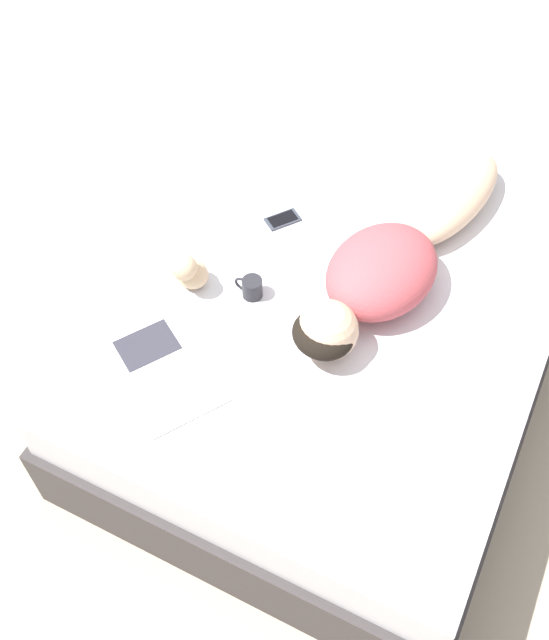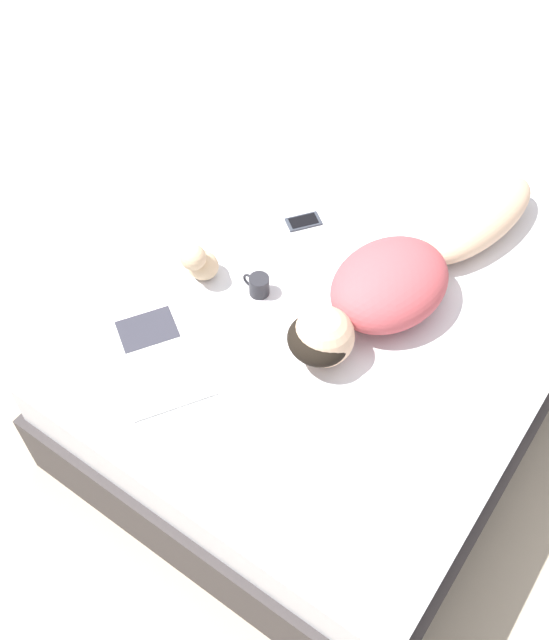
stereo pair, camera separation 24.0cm
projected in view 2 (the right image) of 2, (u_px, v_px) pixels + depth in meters
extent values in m
plane|color=#B7A88E|center=(361.00, 357.00, 3.20)|extent=(12.00, 12.00, 0.00)
cube|color=#383333|center=(365.00, 333.00, 3.06)|extent=(1.52, 2.32, 0.34)
cube|color=silver|center=(372.00, 291.00, 2.85)|extent=(1.46, 2.26, 0.20)
ellipsoid|color=#DBB28E|center=(478.00, 219.00, 2.82)|extent=(0.35, 0.63, 0.16)
ellipsoid|color=#B2474C|center=(390.00, 284.00, 2.60)|extent=(0.45, 0.53, 0.22)
ellipsoid|color=black|center=(318.00, 340.00, 2.45)|extent=(0.25, 0.24, 0.11)
sphere|color=#DBB28E|center=(324.00, 336.00, 2.46)|extent=(0.21, 0.21, 0.21)
cube|color=white|center=(167.00, 381.00, 2.48)|extent=(0.34, 0.36, 0.01)
cube|color=white|center=(147.00, 330.00, 2.60)|extent=(0.34, 0.36, 0.01)
cube|color=#2D2D38|center=(147.00, 329.00, 2.60)|extent=(0.23, 0.25, 0.00)
cylinder|color=#232328|center=(259.00, 286.00, 2.68)|extent=(0.07, 0.07, 0.08)
cylinder|color=black|center=(259.00, 280.00, 2.65)|extent=(0.06, 0.06, 0.00)
torus|color=#232328|center=(250.00, 280.00, 2.70)|extent=(0.06, 0.01, 0.06)
cube|color=#333842|center=(303.00, 222.00, 2.92)|extent=(0.14, 0.15, 0.01)
cube|color=black|center=(303.00, 221.00, 2.92)|extent=(0.11, 0.12, 0.00)
ellipsoid|color=#D1B289|center=(202.00, 265.00, 2.72)|extent=(0.12, 0.11, 0.10)
sphere|color=#D1B289|center=(193.00, 257.00, 2.64)|extent=(0.09, 0.09, 0.09)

